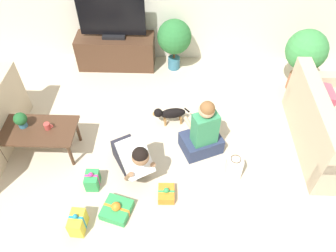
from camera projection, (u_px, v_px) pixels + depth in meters
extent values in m
plane|color=beige|center=(153.00, 173.00, 4.34)|extent=(16.00, 16.00, 0.00)
cube|color=#C6B293|center=(332.00, 133.00, 4.51)|extent=(0.91, 1.71, 0.46)
cube|color=#C6B293|center=(316.00, 110.00, 4.19)|extent=(0.20, 1.71, 0.42)
cube|color=#C6B293|center=(318.00, 91.00, 4.97)|extent=(0.91, 0.16, 0.64)
cube|color=#E5566B|center=(325.00, 100.00, 4.41)|extent=(0.18, 0.34, 0.32)
cube|color=#472D1E|center=(35.00, 130.00, 4.27)|extent=(1.05, 0.55, 0.03)
cylinder|color=#472D1E|center=(0.00, 153.00, 4.30)|extent=(0.04, 0.04, 0.42)
cylinder|color=#472D1E|center=(71.00, 155.00, 4.28)|extent=(0.04, 0.04, 0.42)
cylinder|color=#472D1E|center=(12.00, 129.00, 4.59)|extent=(0.04, 0.04, 0.42)
cylinder|color=#472D1E|center=(78.00, 130.00, 4.57)|extent=(0.04, 0.04, 0.42)
cube|color=#472D1E|center=(116.00, 51.00, 5.72)|extent=(1.32, 0.47, 0.58)
cube|color=black|center=(114.00, 36.00, 5.49)|extent=(0.38, 0.20, 0.05)
cube|color=black|center=(111.00, 15.00, 5.21)|extent=(1.09, 0.03, 0.70)
cylinder|color=#A36042|center=(295.00, 81.00, 5.39)|extent=(0.25, 0.25, 0.30)
cylinder|color=brown|center=(300.00, 69.00, 5.21)|extent=(0.05, 0.05, 0.19)
sphere|color=#3D8E47|center=(307.00, 50.00, 4.94)|extent=(0.63, 0.63, 0.63)
cylinder|color=#336B84|center=(174.00, 63.00, 5.79)|extent=(0.21, 0.21, 0.22)
cylinder|color=brown|center=(174.00, 53.00, 5.65)|extent=(0.04, 0.04, 0.17)
sphere|color=#286B33|center=(174.00, 37.00, 5.41)|extent=(0.57, 0.57, 0.57)
cube|color=#23232D|center=(128.00, 155.00, 4.36)|extent=(0.47, 0.53, 0.28)
cube|color=white|center=(135.00, 157.00, 3.97)|extent=(0.53, 0.60, 0.47)
sphere|color=#8E6647|center=(140.00, 157.00, 3.69)|extent=(0.21, 0.21, 0.21)
sphere|color=black|center=(140.00, 155.00, 3.67)|extent=(0.19, 0.19, 0.19)
cylinder|color=#8E6647|center=(129.00, 176.00, 4.00)|extent=(0.19, 0.27, 0.42)
cylinder|color=#8E6647|center=(150.00, 167.00, 4.09)|extent=(0.19, 0.27, 0.42)
cube|color=#283351|center=(201.00, 143.00, 4.53)|extent=(0.64, 0.57, 0.24)
cube|color=#338456|center=(205.00, 129.00, 4.23)|extent=(0.37, 0.31, 0.47)
sphere|color=tan|center=(207.00, 110.00, 4.00)|extent=(0.21, 0.21, 0.21)
sphere|color=brown|center=(207.00, 108.00, 3.97)|extent=(0.19, 0.19, 0.19)
cylinder|color=tan|center=(206.00, 119.00, 4.45)|extent=(0.15, 0.26, 0.06)
cylinder|color=tan|center=(189.00, 124.00, 4.38)|extent=(0.15, 0.26, 0.06)
ellipsoid|color=black|center=(173.00, 113.00, 4.81)|extent=(0.39, 0.20, 0.16)
sphere|color=black|center=(158.00, 113.00, 4.76)|extent=(0.13, 0.13, 0.13)
sphere|color=olive|center=(155.00, 114.00, 4.76)|extent=(0.06, 0.06, 0.06)
cylinder|color=black|center=(187.00, 110.00, 4.81)|extent=(0.09, 0.04, 0.10)
cylinder|color=olive|center=(165.00, 118.00, 4.93)|extent=(0.03, 0.03, 0.12)
cylinder|color=olive|center=(165.00, 123.00, 4.87)|extent=(0.03, 0.03, 0.12)
cylinder|color=olive|center=(180.00, 117.00, 4.95)|extent=(0.03, 0.03, 0.12)
cylinder|color=olive|center=(181.00, 121.00, 4.90)|extent=(0.03, 0.03, 0.12)
cube|color=#2D934C|center=(117.00, 210.00, 3.91)|extent=(0.40, 0.40, 0.11)
cube|color=orange|center=(117.00, 210.00, 3.91)|extent=(0.32, 0.12, 0.11)
sphere|color=orange|center=(116.00, 207.00, 3.86)|extent=(0.11, 0.11, 0.11)
cube|color=orange|center=(166.00, 194.00, 4.06)|extent=(0.21, 0.25, 0.11)
cube|color=#2D934C|center=(166.00, 194.00, 4.06)|extent=(0.20, 0.04, 0.11)
sphere|color=#2D934C|center=(166.00, 190.00, 4.00)|extent=(0.07, 0.07, 0.07)
cube|color=yellow|center=(78.00, 223.00, 3.73)|extent=(0.17, 0.26, 0.25)
cube|color=teal|center=(78.00, 223.00, 3.73)|extent=(0.16, 0.04, 0.25)
sphere|color=teal|center=(75.00, 216.00, 3.62)|extent=(0.06, 0.06, 0.06)
cube|color=#2D934C|center=(92.00, 180.00, 4.13)|extent=(0.17, 0.22, 0.21)
cube|color=#CC3389|center=(92.00, 180.00, 4.13)|extent=(0.17, 0.03, 0.21)
sphere|color=#CC3389|center=(91.00, 175.00, 4.04)|extent=(0.06, 0.06, 0.06)
cube|color=white|center=(234.00, 168.00, 4.17)|extent=(0.21, 0.12, 0.36)
torus|color=#4C3823|center=(236.00, 159.00, 4.02)|extent=(0.14, 0.14, 0.01)
cylinder|color=#B23D38|center=(47.00, 126.00, 4.24)|extent=(0.08, 0.08, 0.09)
torus|color=#B23D38|center=(51.00, 126.00, 4.23)|extent=(0.06, 0.01, 0.06)
cylinder|color=#336B84|center=(23.00, 124.00, 4.27)|extent=(0.11, 0.11, 0.07)
sphere|color=#1E5628|center=(20.00, 119.00, 4.20)|extent=(0.17, 0.17, 0.17)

